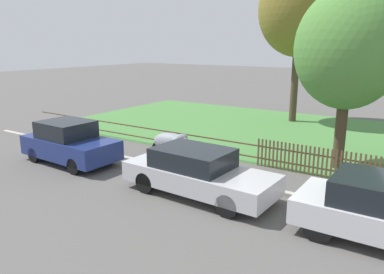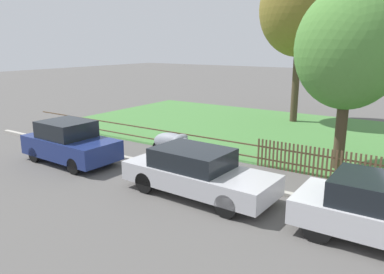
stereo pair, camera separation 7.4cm
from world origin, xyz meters
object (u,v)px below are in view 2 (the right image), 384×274
Objects in this scene: parked_car_black_saloon at (197,172)px; covered_motorcycle at (173,143)px; tree_behind_motorcycle at (349,49)px; parked_car_silver_hatchback at (70,142)px; tree_nearest_kerb at (300,10)px; parked_car_navy_estate at (380,210)px.

parked_car_black_saloon is 2.46× the size of covered_motorcycle.
tree_behind_motorcycle reaches higher than parked_car_black_saloon.
parked_car_silver_hatchback is 0.62× the size of tree_behind_motorcycle.
tree_nearest_kerb is at bearing 119.78° from tree_behind_motorcycle.
parked_car_silver_hatchback reaches higher than covered_motorcycle.
tree_nearest_kerb reaches higher than covered_motorcycle.
tree_behind_motorcycle is (5.47, 2.41, 3.48)m from covered_motorcycle.
tree_nearest_kerb is (-6.10, 11.99, 5.32)m from parked_car_navy_estate.
parked_car_black_saloon is at bearing -179.30° from parked_car_navy_estate.
covered_motorcycle is 0.22× the size of tree_nearest_kerb.
parked_car_silver_hatchback is at bearing -177.77° from parked_car_black_saloon.
parked_car_silver_hatchback is 3.79m from covered_motorcycle.
tree_behind_motorcycle is at bearing 62.02° from parked_car_black_saloon.
tree_behind_motorcycle is at bearing 31.82° from parked_car_silver_hatchback.
parked_car_silver_hatchback is 10.25m from tree_behind_motorcycle.
parked_car_silver_hatchback is at bearing -140.95° from covered_motorcycle.
parked_car_black_saloon is 4.77m from parked_car_navy_estate.
parked_car_navy_estate is (10.35, 0.07, -0.03)m from parked_car_silver_hatchback.
parked_car_navy_estate reaches higher than parked_car_black_saloon.
parked_car_navy_estate is 0.43× the size of tree_nearest_kerb.
parked_car_black_saloon is at bearing 1.93° from parked_car_silver_hatchback.
tree_behind_motorcycle reaches higher than parked_car_silver_hatchback.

